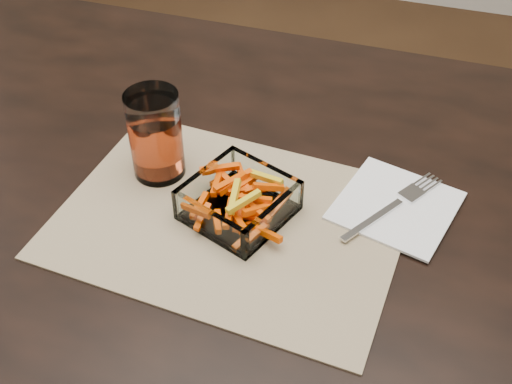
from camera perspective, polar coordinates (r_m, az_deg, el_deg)
dining_table at (r=0.96m, az=1.69°, el=-4.14°), size 1.60×0.90×0.75m
placemat at (r=0.86m, az=-2.30°, el=-2.46°), size 0.47×0.36×0.00m
glass_bowl at (r=0.85m, az=-1.55°, el=-0.94°), size 0.16×0.16×0.05m
tumbler at (r=0.91m, az=-8.89°, el=4.80°), size 0.07×0.07×0.13m
napkin at (r=0.90m, az=12.33°, el=-1.20°), size 0.18×0.18×0.00m
fork at (r=0.89m, az=12.26°, el=-1.10°), size 0.11×0.17×0.00m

